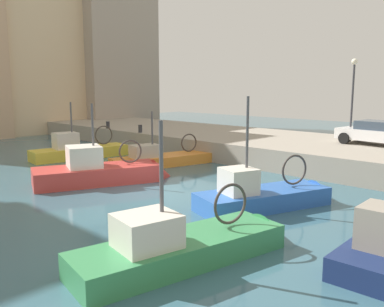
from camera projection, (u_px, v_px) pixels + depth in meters
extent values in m
plane|color=#386070|center=(153.00, 193.00, 17.40)|extent=(80.00, 80.00, 0.00)
cube|color=#9E9384|center=(295.00, 149.00, 25.43)|extent=(9.00, 56.00, 1.20)
cube|color=#2D60B7|center=(263.00, 208.00, 15.29)|extent=(5.37, 3.30, 1.34)
cone|color=#2D60B7|center=(322.00, 198.00, 16.57)|extent=(1.36, 1.76, 1.55)
cube|color=#B2A893|center=(263.00, 192.00, 15.19)|extent=(5.14, 3.10, 0.08)
cube|color=beige|center=(238.00, 181.00, 14.63)|extent=(1.42, 1.43, 0.94)
cylinder|color=#4C4C51|center=(247.00, 146.00, 14.57)|extent=(0.10, 0.10, 3.51)
torus|color=#3F3833|center=(294.00, 170.00, 15.71)|extent=(1.14, 0.46, 1.18)
sphere|color=white|center=(214.00, 201.00, 15.42)|extent=(0.32, 0.32, 0.32)
cube|color=#BC3833|center=(98.00, 183.00, 19.18)|extent=(6.02, 3.97, 1.59)
cone|color=#BC3833|center=(162.00, 177.00, 20.46)|extent=(1.51, 2.02, 1.81)
cube|color=#9E7A51|center=(97.00, 168.00, 19.07)|extent=(5.75, 3.74, 0.08)
cube|color=beige|center=(84.00, 157.00, 18.75)|extent=(1.91, 1.93, 1.02)
cylinder|color=#4C4C51|center=(93.00, 136.00, 18.77)|extent=(0.10, 0.10, 2.97)
torus|color=#3F3833|center=(130.00, 151.00, 19.60)|extent=(1.08, 0.49, 1.13)
sphere|color=white|center=(57.00, 176.00, 19.46)|extent=(0.32, 0.32, 0.32)
cube|color=gold|center=(80.00, 158.00, 25.87)|extent=(6.09, 2.51, 1.34)
cone|color=gold|center=(127.00, 153.00, 27.84)|extent=(1.11, 1.59, 1.48)
cube|color=#9E7A51|center=(80.00, 148.00, 25.77)|extent=(5.83, 2.34, 0.08)
cube|color=beige|center=(66.00, 141.00, 25.17)|extent=(1.53, 1.28, 1.01)
cylinder|color=#4C4C51|center=(72.00, 126.00, 25.27)|extent=(0.10, 0.10, 2.90)
torus|color=#3F3833|center=(104.00, 135.00, 26.64)|extent=(1.23, 0.26, 1.23)
sphere|color=white|center=(47.00, 156.00, 25.49)|extent=(0.32, 0.32, 0.32)
cube|color=#388951|center=(182.00, 262.00, 10.54)|extent=(5.94, 2.69, 1.31)
cone|color=#388951|center=(271.00, 236.00, 12.37)|extent=(1.16, 1.66, 1.52)
cube|color=#9E7A51|center=(182.00, 240.00, 10.44)|extent=(5.69, 2.52, 0.08)
cube|color=beige|center=(147.00, 231.00, 9.79)|extent=(1.62, 1.48, 0.82)
cylinder|color=#4C4C51|center=(162.00, 184.00, 9.86)|extent=(0.10, 0.10, 3.07)
torus|color=#3F3833|center=(230.00, 204.00, 11.25)|extent=(1.14, 0.28, 1.15)
sphere|color=white|center=(104.00, 259.00, 10.27)|extent=(0.32, 0.32, 0.32)
cube|color=orange|center=(164.00, 165.00, 23.52)|extent=(6.29, 2.93, 1.14)
cone|color=orange|center=(212.00, 159.00, 25.37)|extent=(1.20, 1.68, 1.53)
cube|color=#896B4C|center=(164.00, 156.00, 23.44)|extent=(6.03, 2.75, 0.08)
cube|color=#B7AD99|center=(145.00, 151.00, 22.72)|extent=(1.72, 1.35, 0.71)
cylinder|color=#4C4C51|center=(152.00, 135.00, 22.83)|extent=(0.10, 0.10, 2.58)
torus|color=#3F3833|center=(189.00, 143.00, 24.26)|extent=(1.07, 0.30, 1.08)
sphere|color=white|center=(128.00, 163.00, 23.26)|extent=(0.32, 0.32, 0.32)
sphere|color=white|center=(336.00, 260.00, 10.26)|extent=(0.32, 0.32, 0.32)
cube|color=silver|center=(376.00, 135.00, 22.98)|extent=(2.21, 4.17, 0.61)
cube|color=#384756|center=(380.00, 125.00, 22.74)|extent=(1.82, 2.39, 0.47)
cylinder|color=black|center=(344.00, 138.00, 23.47)|extent=(0.28, 0.66, 0.64)
cylinder|color=black|center=(360.00, 136.00, 24.64)|extent=(0.28, 0.66, 0.64)
cylinder|color=#2D2D33|center=(140.00, 129.00, 29.25)|extent=(0.28, 0.28, 0.55)
cylinder|color=#2D2D33|center=(108.00, 125.00, 32.01)|extent=(0.28, 0.28, 0.55)
cylinder|color=#38383D|center=(352.00, 103.00, 24.14)|extent=(0.12, 0.12, 4.50)
sphere|color=#F2EACC|center=(355.00, 62.00, 23.76)|extent=(0.36, 0.36, 0.36)
cube|color=beige|center=(35.00, 49.00, 39.77)|extent=(10.69, 6.25, 15.97)
cube|color=#A39384|center=(105.00, 35.00, 44.43)|extent=(8.30, 8.00, 19.78)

